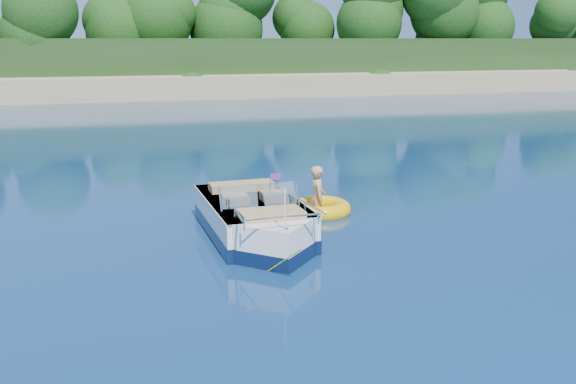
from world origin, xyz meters
TOP-DOWN VIEW (x-y plane):
  - ground at (0.00, 0.00)m, footprint 160.00×160.00m
  - shoreline at (0.00, 63.77)m, footprint 170.00×59.00m
  - treeline at (0.04, 41.01)m, footprint 150.00×7.12m
  - motorboat at (-2.33, 3.62)m, footprint 1.93×5.09m
  - tow_tube at (-0.43, 5.17)m, footprint 1.88×1.88m
  - boy at (-0.53, 5.13)m, footprint 0.49×0.87m

SIDE VIEW (x-z plane):
  - ground at x=0.00m, z-range 0.00..0.00m
  - boy at x=-0.53m, z-range -0.81..0.81m
  - tow_tube at x=-0.43m, z-range -0.09..0.29m
  - motorboat at x=-2.33m, z-range -0.52..1.18m
  - shoreline at x=0.00m, z-range -2.02..3.98m
  - treeline at x=0.04m, z-range 1.45..9.64m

